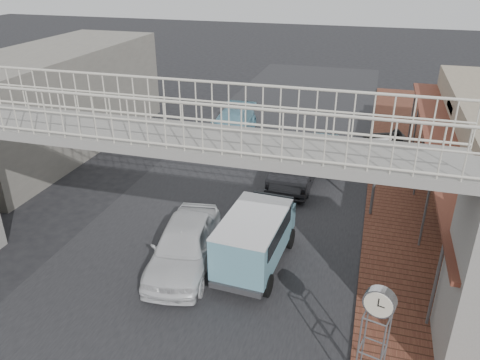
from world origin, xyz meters
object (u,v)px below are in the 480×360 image
Objects in this scene: white_hatchback at (184,245)px; motorcycle_far at (378,145)px; angkot_curb at (319,147)px; arrow_sign at (402,146)px; angkot_far at (231,125)px; street_clock at (379,307)px; dark_sedan at (297,165)px; angkot_van at (255,234)px; motorcycle_near at (385,166)px.

white_hatchback is 2.47× the size of motorcycle_far.
angkot_curb is 1.30× the size of arrow_sign.
angkot_far is 11.03m from arrow_sign.
street_clock reaches higher than white_hatchback.
motorcycle_far is (3.43, 3.98, -0.14)m from dark_sedan.
street_clock is (8.00, -15.28, 1.70)m from angkot_far.
angkot_curb is at bearing 119.96° from motorcycle_far.
angkot_curb is 0.88× the size of angkot_far.
street_clock reaches higher than angkot_far.
angkot_curb is at bearing 116.05° from street_clock.
dark_sedan is 1.41× the size of arrow_sign.
motorcycle_far is at bearing 74.84° from angkot_van.
arrow_sign is at bearing 119.80° from angkot_curb.
street_clock is (0.11, -14.65, 1.78)m from motorcycle_far.
angkot_van is 1.17× the size of arrow_sign.
angkot_far is 17.34m from street_clock.
arrow_sign reaches higher than street_clock.
angkot_curb is 3.51m from motorcycle_near.
dark_sedan is at bearing -47.82° from angkot_far.
white_hatchback is at bearing 68.01° from angkot_curb.
arrow_sign is (0.69, -5.96, 2.22)m from motorcycle_far.
motorcycle_near is 1.07× the size of motorcycle_far.
street_clock is at bearing -170.17° from motorcycle_far.
motorcycle_far is 14.76m from street_clock.
angkot_van is (-0.18, -6.71, 0.42)m from dark_sedan.
angkot_far is 12.11m from angkot_van.
angkot_curb is (3.00, 10.23, -0.16)m from white_hatchback.
dark_sedan is 2.46× the size of motorcycle_near.
dark_sedan is at bearing 64.05° from white_hatchback.
angkot_far is at bearing 120.09° from arrow_sign.
arrow_sign is (8.59, -6.59, 2.14)m from angkot_far.
arrow_sign is at bearing 100.13° from street_clock.
arrow_sign is (4.13, -1.98, 2.08)m from dark_sedan.
motorcycle_near is 0.57× the size of arrow_sign.
angkot_far is (-4.46, 4.61, -0.06)m from dark_sedan.
motorcycle_near is 0.70× the size of street_clock.
motorcycle_far is at bearing -6.47° from angkot_far.
street_clock is (-0.25, -12.07, 1.82)m from motorcycle_near.
white_hatchback is 1.14× the size of angkot_van.
street_clock is (3.72, -3.96, 1.22)m from angkot_van.
angkot_van is at bearing -71.15° from angkot_far.
motorcycle_far is (-0.36, 2.58, 0.04)m from motorcycle_near.
angkot_far is at bearing -23.90° from angkot_curb.
white_hatchback is 2.32× the size of motorcycle_near.
white_hatchback reaches higher than angkot_far.
angkot_curb is (0.63, 2.93, -0.18)m from dark_sedan.
angkot_van reaches higher than dark_sedan.
angkot_far is 2.75× the size of motorcycle_far.
white_hatchback is 7.68m from dark_sedan.
motorcycle_near is (3.79, 1.40, -0.18)m from dark_sedan.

